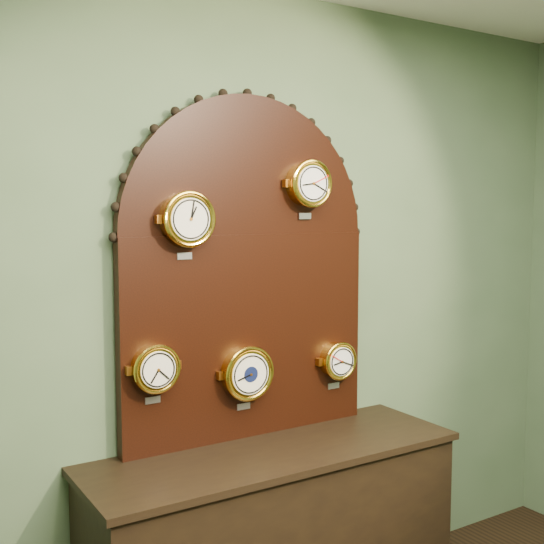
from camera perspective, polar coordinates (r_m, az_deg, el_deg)
wall_back at (r=3.08m, az=-2.48°, el=-2.97°), size 4.00×0.00×4.00m
display_board at (r=3.01m, az=-2.02°, el=1.17°), size 1.26×0.06×1.53m
roman_clock at (r=2.80m, az=-7.03°, el=4.38°), size 0.23×0.08×0.28m
arabic_clock at (r=3.10m, az=3.11°, el=7.33°), size 0.22×0.08×0.27m
hygrometer at (r=2.81m, az=-9.67°, el=-7.89°), size 0.20×0.08×0.25m
barometer at (r=3.01m, az=-2.08°, el=-8.37°), size 0.24×0.08×0.29m
tide_clock at (r=3.28m, az=5.48°, el=-7.32°), size 0.18×0.08×0.23m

